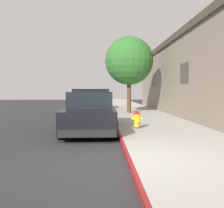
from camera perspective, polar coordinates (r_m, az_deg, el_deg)
ground_plane at (r=15.77m, az=-15.44°, el=-3.24°), size 30.35×60.00×0.20m
sidewalk_pavement at (r=15.52m, az=6.68°, el=-2.62°), size 3.58×60.00×0.14m
curb_painted_edge at (r=15.35m, az=-0.09°, el=-2.67°), size 0.08×60.00×0.14m
police_cruiser at (r=9.79m, az=-4.97°, el=-1.96°), size 1.94×4.84×1.68m
parked_car_silver_ahead at (r=20.48m, az=-3.85°, el=0.64°), size 1.94×4.84×1.56m
fire_hydrant at (r=9.66m, az=5.79°, el=-3.55°), size 0.44×0.40×0.76m
street_tree at (r=16.62m, az=4.01°, el=9.94°), size 3.21×3.21×5.07m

